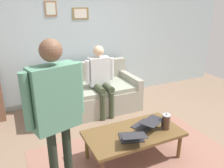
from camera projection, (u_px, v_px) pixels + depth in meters
ground_plane at (137, 152)px, 3.22m from camera, size 7.68×7.68×0.00m
area_rug at (136, 162)px, 3.02m from camera, size 2.66×1.74×0.01m
back_wall at (83, 36)px, 4.63m from camera, size 7.04×0.11×2.70m
couch at (87, 95)px, 4.39m from camera, size 1.93×0.91×0.88m
coffee_table at (134, 135)px, 2.99m from camera, size 1.27×0.66×0.40m
laptop_left at (147, 124)px, 3.08m from camera, size 0.43×0.45×0.13m
laptop_center at (132, 137)px, 2.79m from camera, size 0.40×0.45×0.15m
french_press at (166, 122)px, 3.02m from camera, size 0.12×0.10×0.24m
person_standing at (56, 106)px, 2.11m from camera, size 0.60×0.29×1.73m
person_seated at (101, 77)px, 4.13m from camera, size 0.55×0.51×1.28m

